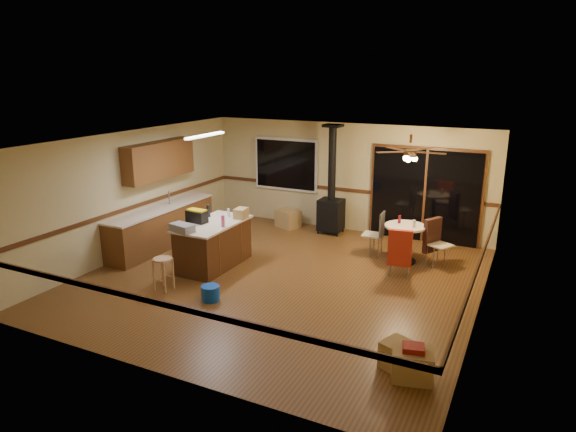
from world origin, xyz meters
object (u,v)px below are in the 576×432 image
Objects in this scene: toolbox_grey at (182,228)px; chair_near at (400,248)px; bar_stool at (163,274)px; chair_left at (378,229)px; blue_bucket at (210,293)px; toolbox_black at (197,217)px; dining_table at (405,237)px; wood_stove at (331,204)px; chair_right at (433,236)px; box_corner_a at (412,364)px; box_under_window at (288,219)px; kitchen_island at (214,244)px; box_corner_b at (400,356)px.

toolbox_grey reaches higher than chair_near.
chair_left reaches higher than bar_stool.
chair_left is at bearing 42.75° from toolbox_grey.
blue_bucket is at bearing -119.46° from chair_left.
toolbox_grey is at bearing 93.55° from bar_stool.
blue_bucket is at bearing -48.03° from toolbox_black.
dining_table is at bearing 98.22° from chair_near.
wood_stove is 3.60× the size of chair_right.
toolbox_black is 5.27m from box_corner_a.
toolbox_black is at bearing -153.13° from chair_right.
dining_table is at bearing 52.59° from blue_bucket.
box_under_window is at bearing 158.35° from chair_left.
bar_stool reaches higher than box_corner_a.
chair_left is at bearing 169.91° from dining_table.
dining_table is (3.54, 2.62, -0.44)m from toolbox_grey.
box_under_window is (0.17, 3.03, -0.23)m from kitchen_island.
chair_left and chair_right have the same top height.
toolbox_black is 4.19m from dining_table.
chair_near is at bearing 42.29° from blue_bucket.
blue_bucket is 0.58× the size of box_under_window.
box_corner_a is at bearing -50.44° from box_under_window.
box_corner_a is (0.57, -4.21, -0.40)m from chair_right.
toolbox_grey is 4.03m from chair_left.
wood_stove is 8.00× the size of blue_bucket.
box_corner_a is at bearing -23.55° from toolbox_black.
toolbox_black is 1.94m from blue_bucket.
box_corner_b is at bearing -69.35° from chair_left.
bar_stool is 4.47m from box_corner_b.
box_corner_a is (3.61, -0.79, 0.06)m from blue_bucket.
toolbox_black is at bearing 97.09° from bar_stool.
chair_right is at bearing 97.73° from box_corner_a.
chair_near is (3.79, 1.11, -0.42)m from toolbox_black.
kitchen_island is 3.08× the size of box_under_window.
chair_right reaches higher than blue_bucket.
blue_bucket is at bearing 169.19° from box_corner_b.
chair_left reaches higher than blue_bucket.
wood_stove is 1.24m from box_under_window.
bar_stool is 1.90× the size of blue_bucket.
chair_right is (2.59, -1.02, -0.13)m from wood_stove.
toolbox_black reaches higher than toolbox_grey.
bar_stool is 0.73× the size of dining_table.
kitchen_island reaches higher than box_corner_a.
chair_near and chair_right have the same top height.
box_corner_a is at bearing -74.73° from dining_table.
box_corner_b is (4.58, -1.94, -0.83)m from toolbox_black.
box_corner_b is at bearing -10.81° from blue_bucket.
blue_bucket is at bearing -0.20° from bar_stool.
toolbox_grey is at bearing -145.97° from chair_right.
kitchen_island reaches higher than dining_table.
toolbox_black reaches higher than blue_bucket.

